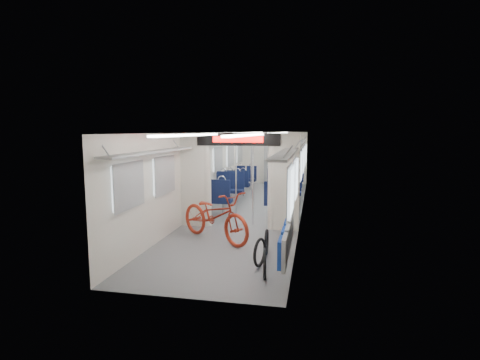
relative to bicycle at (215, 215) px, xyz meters
The scene contains 14 objects.
carriage 3.07m from the bicycle, 84.25° to the left, with size 12.00×12.02×2.31m.
bicycle is the anchor object (origin of this frame).
flip_bench 2.20m from the bicycle, 41.70° to the right, with size 0.12×2.09×0.49m.
bike_hoop_a 2.35m from the bicycle, 55.11° to the right, with size 0.50×0.50×0.05m, color black.
bike_hoop_b 1.84m from the bicycle, 49.64° to the right, with size 0.51×0.51×0.05m, color black.
bike_hoop_c 1.46m from the bicycle, 31.60° to the right, with size 0.50×0.50×0.05m, color black.
seat_bay_near_left 3.36m from the bicycle, 101.03° to the left, with size 0.93×2.19×1.13m.
seat_bay_near_right 3.49m from the bicycle, 69.41° to the left, with size 0.92×2.14×1.12m.
seat_bay_far_left 6.33m from the bicycle, 95.83° to the left, with size 0.88×1.91×1.05m.
seat_bay_far_right 6.67m from the bicycle, 79.40° to the left, with size 0.88×1.92×1.05m.
stanchion_near_left 2.02m from the bicycle, 88.24° to the left, with size 0.04×0.04×2.30m, color silver.
stanchion_near_right 1.70m from the bicycle, 68.44° to the left, with size 0.04×0.04×2.30m, color silver.
stanchion_far_left 5.18m from the bicycle, 90.84° to the left, with size 0.04×0.04×2.30m, color silver.
stanchion_far_right 5.09m from the bicycle, 84.16° to the left, with size 0.04×0.04×2.30m, color silver.
Camera 1 is at (1.77, -10.77, 2.35)m, focal length 28.00 mm.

